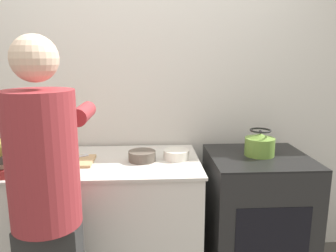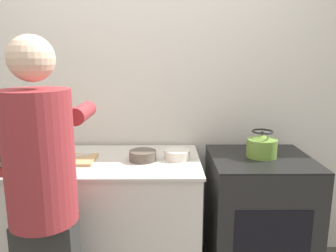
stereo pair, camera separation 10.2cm
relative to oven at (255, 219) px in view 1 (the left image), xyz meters
The scene contains 10 objects.
wall_back 1.22m from the oven, 150.20° to the left, with size 8.00×0.05×2.60m.
counter 1.15m from the oven, behind, with size 1.49×0.72×0.90m.
oven is the anchor object (origin of this frame).
person 1.42m from the oven, 155.89° to the right, with size 0.37×0.61×1.67m.
cutting_board 1.34m from the oven, behind, with size 0.34×0.24×0.02m.
knife 1.35m from the oven, behind, with size 0.24×0.15×0.01m.
kettle 0.54m from the oven, 80.98° to the left, with size 0.20×0.20×0.18m.
bowl_prep 0.91m from the oven, behind, with size 0.18×0.18×0.07m.
bowl_mixing 0.73m from the oven, behind, with size 0.17×0.17×0.06m.
canister_jar 1.76m from the oven, behind, with size 0.15×0.15×0.14m.
Camera 1 is at (0.04, -1.74, 1.57)m, focal length 35.00 mm.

